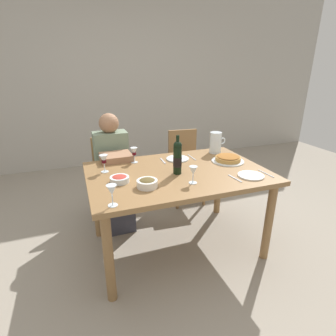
# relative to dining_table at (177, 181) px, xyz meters

# --- Properties ---
(ground_plane) EXTENTS (8.00, 8.00, 0.00)m
(ground_plane) POSITION_rel_dining_table_xyz_m (0.00, 0.00, -0.67)
(ground_plane) COLOR gray
(back_wall) EXTENTS (8.00, 0.10, 2.80)m
(back_wall) POSITION_rel_dining_table_xyz_m (0.00, 2.60, 0.73)
(back_wall) COLOR #B2ADA3
(back_wall) RESTS_ON ground
(dining_table) EXTENTS (1.50, 1.00, 0.76)m
(dining_table) POSITION_rel_dining_table_xyz_m (0.00, 0.00, 0.00)
(dining_table) COLOR olive
(dining_table) RESTS_ON ground
(wine_bottle) EXTENTS (0.07, 0.07, 0.32)m
(wine_bottle) POSITION_rel_dining_table_xyz_m (-0.02, -0.05, 0.23)
(wine_bottle) COLOR black
(wine_bottle) RESTS_ON dining_table
(water_pitcher) EXTENTS (0.17, 0.12, 0.21)m
(water_pitcher) POSITION_rel_dining_table_xyz_m (0.56, 0.35, 0.19)
(water_pitcher) COLOR silver
(water_pitcher) RESTS_ON dining_table
(baked_tart) EXTENTS (0.30, 0.30, 0.06)m
(baked_tart) POSITION_rel_dining_table_xyz_m (0.53, 0.07, 0.12)
(baked_tart) COLOR silver
(baked_tart) RESTS_ON dining_table
(salad_bowl) EXTENTS (0.15, 0.15, 0.05)m
(salad_bowl) POSITION_rel_dining_table_xyz_m (-0.50, -0.06, 0.12)
(salad_bowl) COLOR silver
(salad_bowl) RESTS_ON dining_table
(olive_bowl) EXTENTS (0.15, 0.15, 0.07)m
(olive_bowl) POSITION_rel_dining_table_xyz_m (-0.33, -0.22, 0.13)
(olive_bowl) COLOR white
(olive_bowl) RESTS_ON dining_table
(wine_glass_left_diner) EXTENTS (0.07, 0.07, 0.14)m
(wine_glass_left_diner) POSITION_rel_dining_table_xyz_m (-0.29, 0.34, 0.19)
(wine_glass_left_diner) COLOR silver
(wine_glass_left_diner) RESTS_ON dining_table
(wine_glass_right_diner) EXTENTS (0.06, 0.06, 0.14)m
(wine_glass_right_diner) POSITION_rel_dining_table_xyz_m (0.02, -0.27, 0.19)
(wine_glass_right_diner) COLOR silver
(wine_glass_right_diner) RESTS_ON dining_table
(wine_glass_centre) EXTENTS (0.07, 0.07, 0.14)m
(wine_glass_centre) POSITION_rel_dining_table_xyz_m (-0.61, -0.42, 0.20)
(wine_glass_centre) COLOR silver
(wine_glass_centre) RESTS_ON dining_table
(wine_glass_spare) EXTENTS (0.07, 0.07, 0.15)m
(wine_glass_spare) POSITION_rel_dining_table_xyz_m (-0.58, 0.19, 0.20)
(wine_glass_spare) COLOR silver
(wine_glass_spare) RESTS_ON dining_table
(dinner_plate_left_setting) EXTENTS (0.22, 0.22, 0.01)m
(dinner_plate_left_setting) POSITION_rel_dining_table_xyz_m (0.11, 0.28, 0.10)
(dinner_plate_left_setting) COLOR silver
(dinner_plate_left_setting) RESTS_ON dining_table
(dinner_plate_right_setting) EXTENTS (0.21, 0.21, 0.01)m
(dinner_plate_right_setting) POSITION_rel_dining_table_xyz_m (0.52, -0.31, 0.10)
(dinner_plate_right_setting) COLOR white
(dinner_plate_right_setting) RESTS_ON dining_table
(fork_left_setting) EXTENTS (0.02, 0.16, 0.00)m
(fork_left_setting) POSITION_rel_dining_table_xyz_m (-0.04, 0.28, 0.09)
(fork_left_setting) COLOR silver
(fork_left_setting) RESTS_ON dining_table
(knife_left_setting) EXTENTS (0.01, 0.18, 0.00)m
(knife_left_setting) POSITION_rel_dining_table_xyz_m (0.26, 0.28, 0.09)
(knife_left_setting) COLOR silver
(knife_left_setting) RESTS_ON dining_table
(knife_right_setting) EXTENTS (0.02, 0.18, 0.00)m
(knife_right_setting) POSITION_rel_dining_table_xyz_m (0.67, -0.31, 0.09)
(knife_right_setting) COLOR silver
(knife_right_setting) RESTS_ON dining_table
(spoon_right_setting) EXTENTS (0.03, 0.16, 0.00)m
(spoon_right_setting) POSITION_rel_dining_table_xyz_m (0.37, -0.31, 0.09)
(spoon_right_setting) COLOR silver
(spoon_right_setting) RESTS_ON dining_table
(chair_left) EXTENTS (0.41, 0.41, 0.87)m
(chair_left) POSITION_rel_dining_table_xyz_m (-0.45, 0.86, -0.17)
(chair_left) COLOR olive
(chair_left) RESTS_ON ground
(diner_left) EXTENTS (0.34, 0.51, 1.16)m
(diner_left) POSITION_rel_dining_table_xyz_m (-0.45, 0.63, -0.05)
(diner_left) COLOR gray
(diner_left) RESTS_ON ground
(chair_right) EXTENTS (0.43, 0.43, 0.87)m
(chair_right) POSITION_rel_dining_table_xyz_m (0.46, 0.89, -0.17)
(chair_right) COLOR olive
(chair_right) RESTS_ON ground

